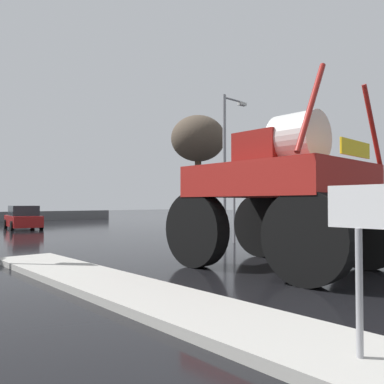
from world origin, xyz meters
name	(u,v)px	position (x,y,z in m)	size (l,w,h in m)	color
ground_plane	(70,239)	(0.00, 18.00, 0.00)	(120.00, 120.00, 0.00)	black
median_island	(126,290)	(-3.97, 6.79, 0.07)	(1.57, 11.22, 0.15)	#B2AFA8
lane_arrow_sign	(357,238)	(-4.02, 2.37, 1.35)	(0.07, 0.60, 1.74)	#99999E
oversize_sprayer	(280,191)	(0.55, 6.50, 2.01)	(4.23, 5.33, 4.69)	black
sedan_ahead	(23,218)	(0.60, 26.38, 0.71)	(2.35, 4.31, 1.52)	maroon
traffic_signal_near_right	(231,184)	(4.34, 11.65, 2.53)	(0.24, 0.54, 3.47)	gray
streetlight_near_right	(226,157)	(6.83, 14.24, 4.12)	(1.77, 0.24, 7.38)	gray
bare_tree_right	(198,140)	(8.00, 17.67, 5.57)	(3.32, 3.32, 7.05)	#473828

